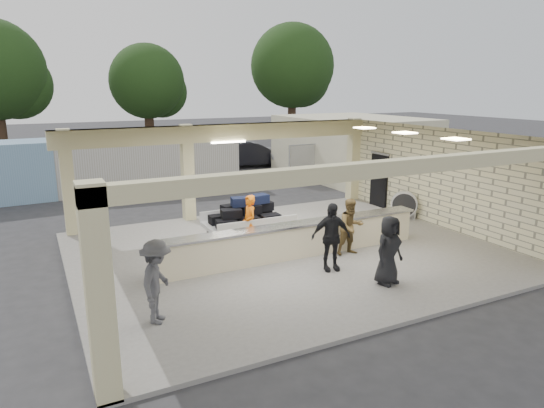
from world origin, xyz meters
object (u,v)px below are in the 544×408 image
baggage_counter (295,240)px  car_dark (251,154)px  passenger_b (331,237)px  baggage_handler (249,223)px  passenger_d (389,250)px  passenger_c (157,282)px  drum_fan (404,204)px  car_white_a (308,154)px  container_white (116,166)px  car_white_b (330,155)px  luggage_cart (247,219)px  passenger_a (351,227)px

baggage_counter → car_dark: size_ratio=1.76×
passenger_b → baggage_handler: bearing=131.3°
baggage_handler → passenger_d: size_ratio=0.98×
baggage_handler → passenger_c: (-3.49, -3.18, 0.04)m
drum_fan → passenger_c: 10.70m
car_white_a → container_white: size_ratio=0.43×
baggage_counter → container_white: 12.24m
passenger_c → container_white: size_ratio=0.16×
passenger_d → passenger_b: bearing=105.2°
baggage_handler → container_white: (-1.98, 10.85, 0.28)m
baggage_handler → container_white: container_white is taller
passenger_c → car_white_b: (14.72, 15.92, -0.33)m
drum_fan → passenger_d: passenger_d is taller
baggage_handler → passenger_c: size_ratio=0.96×
baggage_counter → drum_fan: size_ratio=7.85×
luggage_cart → passenger_d: size_ratio=1.49×
baggage_counter → passenger_d: bearing=-68.5°
luggage_cart → passenger_d: (1.85, -4.40, 0.06)m
passenger_d → passenger_c: bearing=161.5°
luggage_cart → baggage_counter: bearing=-65.0°
passenger_b → car_white_a: size_ratio=0.38×
car_white_b → car_dark: (-4.56, 1.93, 0.12)m
drum_fan → car_white_a: bearing=117.6°
car_white_b → container_white: (-13.20, -1.89, 0.57)m
baggage_counter → car_white_a: bearing=57.8°
container_white → passenger_c: bearing=-90.3°
passenger_d → car_white_a: bearing=52.1°
passenger_c → passenger_d: passenger_c is taller
car_white_a → container_white: 12.30m
passenger_a → passenger_d: (-0.44, -2.17, 0.04)m
baggage_handler → car_dark: (6.67, 14.67, -0.17)m
car_white_a → container_white: container_white is taller
drum_fan → passenger_b: bearing=-106.7°
drum_fan → car_white_b: 12.96m
drum_fan → car_white_b: size_ratio=0.25×
baggage_handler → drum_fan: bearing=99.4°
baggage_counter → passenger_c: 4.99m
passenger_d → container_white: bearing=92.6°
baggage_counter → car_dark: (5.69, 15.68, 0.19)m
passenger_c → car_white_a: (13.53, 16.59, -0.29)m
drum_fan → passenger_c: passenger_c is taller
baggage_counter → car_dark: 16.68m
drum_fan → car_dark: (0.19, 14.00, 0.12)m
baggage_handler → container_white: size_ratio=0.15×
passenger_b → container_white: container_white is taller
baggage_counter → baggage_handler: 1.45m
luggage_cart → passenger_c: 5.34m
passenger_b → car_white_b: (9.92, 15.07, -0.36)m
luggage_cart → car_white_b: size_ratio=0.62×
baggage_handler → car_white_a: size_ratio=0.35×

